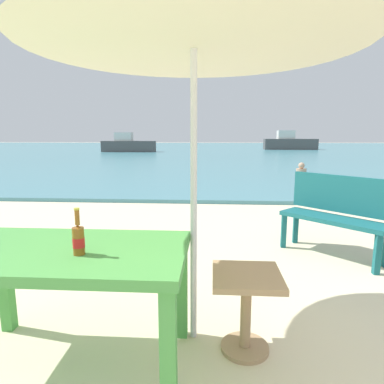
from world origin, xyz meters
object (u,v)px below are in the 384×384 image
(bench_teal_center, at_px, (336,211))
(boat_sailboat, at_px, (128,145))
(patio_umbrella, at_px, (194,18))
(boat_tanker, at_px, (289,143))
(swimmer_person, at_px, (301,170))
(picnic_table_green, at_px, (69,266))
(side_table_wood, at_px, (246,301))
(beer_bottle_amber, at_px, (78,238))

(bench_teal_center, xyz_separation_m, boat_sailboat, (-8.22, 22.16, 0.09))
(patio_umbrella, bearing_deg, boat_tanker, 76.08)
(bench_teal_center, xyz_separation_m, swimmer_person, (1.58, 7.53, -0.30))
(picnic_table_green, bearing_deg, swimmer_person, 67.99)
(side_table_wood, distance_m, boat_tanker, 29.82)
(patio_umbrella, height_order, bench_teal_center, patio_umbrella)
(patio_umbrella, distance_m, side_table_wood, 1.80)
(picnic_table_green, relative_size, swimmer_person, 3.41)
(swimmer_person, bearing_deg, patio_umbrella, -108.81)
(bench_teal_center, bearing_deg, boat_sailboat, 110.35)
(bench_teal_center, bearing_deg, boat_tanker, 78.38)
(picnic_table_green, height_order, side_table_wood, picnic_table_green)
(picnic_table_green, distance_m, bench_teal_center, 3.08)
(picnic_table_green, bearing_deg, bench_teal_center, 41.69)
(patio_umbrella, xyz_separation_m, boat_tanker, (7.16, 28.90, -1.42))
(beer_bottle_amber, xyz_separation_m, side_table_wood, (0.97, 0.30, -0.50))
(picnic_table_green, relative_size, side_table_wood, 2.59)
(beer_bottle_amber, relative_size, boat_sailboat, 0.06)
(patio_umbrella, xyz_separation_m, side_table_wood, (0.35, -0.13, -1.76))
(beer_bottle_amber, bearing_deg, side_table_wood, 17.26)
(swimmer_person, height_order, boat_sailboat, boat_sailboat)
(picnic_table_green, distance_m, swimmer_person, 10.34)
(picnic_table_green, xyz_separation_m, bench_teal_center, (2.30, 2.04, -0.11))
(boat_tanker, xyz_separation_m, boat_sailboat, (-13.81, -5.03, -0.07))
(boat_sailboat, bearing_deg, beer_bottle_amber, -76.05)
(picnic_table_green, relative_size, boat_tanker, 0.30)
(picnic_table_green, height_order, bench_teal_center, bench_teal_center)
(side_table_wood, relative_size, bench_teal_center, 0.49)
(side_table_wood, bearing_deg, boat_tanker, 76.79)
(picnic_table_green, xyz_separation_m, swimmer_person, (3.87, 9.58, -0.41))
(patio_umbrella, height_order, swimmer_person, patio_umbrella)
(picnic_table_green, height_order, patio_umbrella, patio_umbrella)
(beer_bottle_amber, xyz_separation_m, swimmer_person, (3.76, 9.67, -0.61))
(bench_teal_center, bearing_deg, picnic_table_green, -138.31)
(swimmer_person, xyz_separation_m, boat_tanker, (4.02, 19.66, 0.46))
(picnic_table_green, height_order, boat_tanker, boat_tanker)
(beer_bottle_amber, height_order, patio_umbrella, patio_umbrella)
(picnic_table_green, relative_size, beer_bottle_amber, 5.28)
(beer_bottle_amber, bearing_deg, picnic_table_green, 140.38)
(boat_tanker, bearing_deg, beer_bottle_amber, -104.85)
(swimmer_person, distance_m, boat_tanker, 20.07)
(side_table_wood, bearing_deg, boat_sailboat, 106.26)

